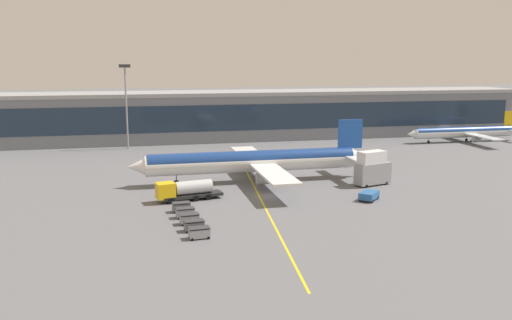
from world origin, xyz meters
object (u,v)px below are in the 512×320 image
Objects in this scene: fuel_tanker at (185,190)px; baggage_cart_4 at (181,207)px; pushback_tug at (369,195)px; baggage_cart_3 at (185,212)px; baggage_cart_0 at (199,233)px; baggage_cart_1 at (194,225)px; main_airliner at (254,161)px; catering_lift at (372,169)px; commuter_jet_far at (465,132)px; baggage_cart_2 at (190,219)px.

baggage_cart_4 is at bearing -99.91° from fuel_tanker.
baggage_cart_3 reaches higher than pushback_tug.
baggage_cart_0 and baggage_cart_1 have the same top height.
fuel_tanker is 9.72m from baggage_cart_3.
main_airliner is 23.23m from baggage_cart_4.
main_airliner is 21.66m from catering_lift.
baggage_cart_0 is 1.00× the size of baggage_cart_4.
commuter_jet_far is at bearing 42.45° from catering_lift.
fuel_tanker is 3.97× the size of baggage_cart_2.
baggage_cart_1 reaches higher than pushback_tug.
fuel_tanker is 6.63m from baggage_cart_4.
pushback_tug is (15.45, -17.09, -3.07)m from main_airliner.
baggage_cart_3 is at bearing -84.33° from baggage_cart_4.
baggage_cart_1 is (-34.41, -19.66, -2.28)m from catering_lift.
baggage_cart_3 is (-35.05, -13.29, -2.28)m from catering_lift.
baggage_cart_1 is 9.60m from baggage_cart_4.
baggage_cart_1 is at bearing -150.27° from catering_lift.
pushback_tug is at bearing 0.68° from baggage_cart_4.
baggage_cart_1 and baggage_cart_2 have the same top height.
baggage_cart_4 is (-35.36, -10.10, -2.28)m from catering_lift.
baggage_cart_4 is at bearing -130.69° from main_airliner.
baggage_cart_1 is 3.20m from baggage_cart_2.
baggage_cart_3 is (-0.95, 9.55, 0.00)m from baggage_cart_0.
main_airliner is at bearing 132.11° from pushback_tug.
baggage_cart_0 and baggage_cart_2 have the same top height.
baggage_cart_2 is (-0.63, 6.37, 0.00)m from baggage_cart_0.
catering_lift is 38.51m from baggage_cart_2.
fuel_tanker is 0.32× the size of commuter_jet_far.
baggage_cart_0 is 9.60m from baggage_cart_3.
baggage_cart_0 is 0.08× the size of commuter_jet_far.
baggage_cart_0 is 6.40m from baggage_cart_2.
fuel_tanker is 1.53× the size of catering_lift.
main_airliner is 33.32m from baggage_cart_0.
main_airliner reaches higher than pushback_tug.
commuter_jet_far is (46.95, 42.95, -0.30)m from catering_lift.
baggage_cart_3 is at bearing 95.67° from baggage_cart_0.
pushback_tug is 30.46m from baggage_cart_4.
main_airliner is at bearing 58.89° from baggage_cart_2.
catering_lift is at bearing 33.82° from baggage_cart_0.
pushback_tug is at bearing 12.71° from baggage_cart_2.
catering_lift is 2.59× the size of baggage_cart_3.
fuel_tanker is 3.97× the size of baggage_cart_4.
baggage_cart_2 is at bearing 95.67° from baggage_cart_0.
baggage_cart_0 is 1.00× the size of baggage_cart_3.
main_airliner is 30.61m from baggage_cart_1.
fuel_tanker is at bearing 89.35° from baggage_cart_1.
commuter_jet_far reaches higher than baggage_cart_3.
baggage_cart_3 is 3.20m from baggage_cart_4.
fuel_tanker is at bearing 168.26° from pushback_tug.
main_airliner is 16.62× the size of baggage_cart_4.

